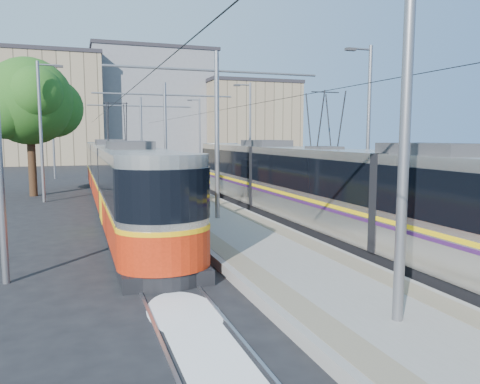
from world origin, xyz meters
name	(u,v)px	position (x,y,z in m)	size (l,w,h in m)	color
ground	(302,276)	(0.00, 0.00, 0.00)	(160.00, 160.00, 0.00)	black
platform	(175,196)	(0.00, 17.00, 0.15)	(4.00, 50.00, 0.30)	gray
tactile_strip_left	(152,195)	(-1.45, 17.00, 0.30)	(0.70, 50.00, 0.01)	gray
tactile_strip_right	(198,193)	(1.45, 17.00, 0.30)	(0.70, 50.00, 0.01)	gray
rails	(175,198)	(0.00, 17.00, 0.02)	(8.71, 70.00, 0.03)	gray
track_arrow	(201,340)	(-3.60, -3.00, 0.01)	(1.20, 5.00, 0.01)	silver
tram_left	(118,176)	(-3.60, 14.18, 1.71)	(2.43, 28.73, 5.50)	black
tram_right	(323,185)	(3.60, 5.28, 1.86)	(2.43, 30.05, 5.50)	black
catenary	(185,123)	(0.00, 14.15, 4.52)	(9.20, 70.00, 7.00)	slate
street_lamps	(163,131)	(0.00, 21.00, 4.18)	(15.18, 38.22, 8.00)	slate
shelter	(203,179)	(1.00, 14.13, 1.43)	(0.75, 1.06, 2.15)	black
tree	(35,103)	(-7.95, 21.50, 5.86)	(5.97, 5.52, 8.67)	#382314
building_left	(41,109)	(-10.00, 60.00, 7.57)	(16.32, 12.24, 15.12)	gray
building_centre	(152,107)	(6.00, 64.00, 8.47)	(18.36, 14.28, 16.92)	slate
building_right	(248,121)	(20.00, 58.00, 6.12)	(14.28, 10.20, 12.22)	gray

